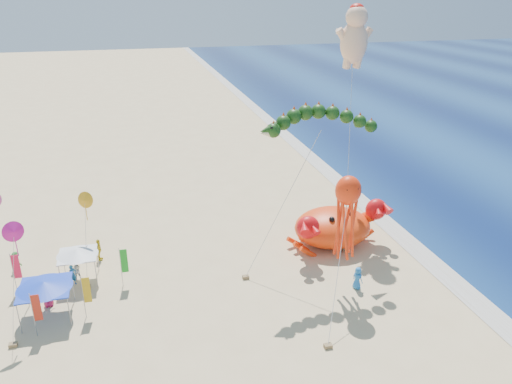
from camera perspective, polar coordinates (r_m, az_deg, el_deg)
ground at (r=39.18m, az=3.62°, el=-9.63°), size 320.00×320.00×0.00m
foam_strip at (r=43.99m, az=18.78°, el=-7.05°), size 320.00×320.00×0.00m
crab_inflatable at (r=43.40m, az=8.81°, el=-3.87°), size 9.01×6.99×3.95m
dragon_kite at (r=36.64m, az=7.27°, el=7.65°), size 10.79×3.39×12.59m
cherub_kite at (r=45.51m, az=11.22°, el=17.21°), size 4.12×7.97×19.50m
octopus_kite at (r=35.27m, az=10.32°, el=-2.15°), size 4.62×6.96×8.90m
canopy_blue at (r=36.44m, az=-23.05°, el=-9.76°), size 3.62×3.62×2.71m
canopy_white at (r=39.71m, az=-19.76°, el=-6.51°), size 3.01×3.01×2.71m
feather_flags at (r=37.17m, az=-20.85°, el=-9.52°), size 8.09×5.74×3.20m
beachgoers at (r=39.85m, az=-16.25°, el=-8.56°), size 25.86×10.20×1.86m
small_kites at (r=37.83m, az=-24.05°, el=-2.93°), size 7.38×10.37×7.61m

